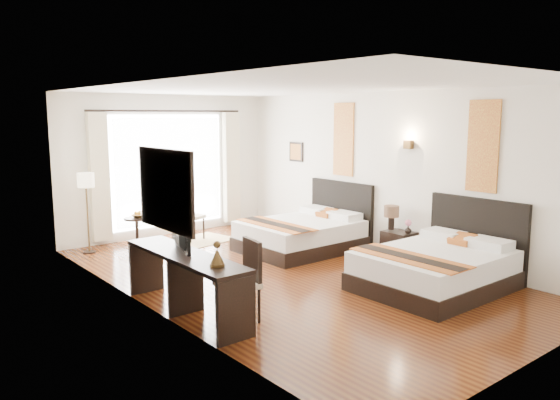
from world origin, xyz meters
TOP-DOWN VIEW (x-y plane):
  - floor at (0.00, 0.00)m, footprint 4.50×7.50m
  - ceiling at (0.00, 0.00)m, footprint 4.50×7.50m
  - wall_headboard at (2.25, 0.00)m, footprint 0.01×7.50m
  - wall_desk at (-2.25, 0.00)m, footprint 0.01×7.50m
  - wall_window at (0.00, 3.75)m, footprint 4.50×0.01m
  - wall_entry at (0.00, -3.75)m, footprint 4.50×0.01m
  - window_glass at (0.00, 3.73)m, footprint 2.40×0.02m
  - sheer_curtain at (0.00, 3.67)m, footprint 2.30×0.02m
  - drape_left at (-1.45, 3.63)m, footprint 0.35×0.14m
  - drape_right at (1.45, 3.63)m, footprint 0.35×0.14m
  - art_panel_near at (2.23, -1.78)m, footprint 0.03×0.50m
  - art_panel_far at (2.23, 1.06)m, footprint 0.03×0.50m
  - wall_sconce at (2.19, -0.47)m, footprint 0.10×0.14m
  - mirror_frame at (-2.22, -0.44)m, footprint 0.04×1.25m
  - mirror_glass at (-2.19, -0.44)m, footprint 0.01×1.12m
  - bed_near at (1.25, -1.78)m, footprint 2.10×1.64m
  - bed_far at (1.27, 1.06)m, footprint 2.07×1.61m
  - nightstand at (2.03, -0.47)m, footprint 0.40×0.50m
  - table_lamp at (2.00, -0.32)m, footprint 0.25×0.25m
  - vase at (2.02, -0.65)m, footprint 0.13×0.13m
  - console_desk at (-1.99, -0.44)m, footprint 0.50×2.20m
  - television at (-1.97, -0.17)m, footprint 0.36×0.83m
  - bronze_figurine at (-1.99, -1.16)m, footprint 0.22×0.22m
  - desk_chair at (-1.62, -1.03)m, footprint 0.51×0.51m
  - floor_lamp at (-1.83, 3.27)m, footprint 0.28×0.28m
  - side_table at (-0.94, 3.24)m, footprint 0.46×0.46m
  - fruit_bowl at (-0.92, 3.21)m, footprint 0.24×0.24m
  - window_chair at (0.03, 3.03)m, footprint 0.58×0.58m
  - jute_rug at (0.10, 2.83)m, footprint 1.48×1.13m

SIDE VIEW (x-z plane):
  - floor at x=0.00m, z-range -0.01..0.00m
  - jute_rug at x=0.10m, z-range 0.00..0.01m
  - nightstand at x=2.03m, z-range 0.00..0.48m
  - side_table at x=-0.94m, z-range 0.00..0.53m
  - desk_chair at x=-1.62m, z-range -0.19..0.77m
  - window_chair at x=0.03m, z-range -0.19..0.79m
  - bed_far at x=1.27m, z-range -0.28..0.89m
  - bed_near at x=1.25m, z-range -0.28..0.90m
  - console_desk at x=-1.99m, z-range 0.00..0.76m
  - fruit_bowl at x=-0.92m, z-range 0.53..0.59m
  - vase at x=2.02m, z-range 0.50..0.62m
  - table_lamp at x=2.00m, z-range 0.57..0.98m
  - bronze_figurine at x=-1.99m, z-range 0.76..1.01m
  - television at x=-1.97m, z-range 0.76..1.23m
  - floor_lamp at x=-1.83m, z-range 0.48..1.90m
  - drape_left at x=-1.45m, z-range 0.10..2.46m
  - drape_right at x=1.45m, z-range 0.10..2.46m
  - sheer_curtain at x=0.00m, z-range 0.25..2.35m
  - window_glass at x=0.00m, z-range 0.20..2.40m
  - wall_headboard at x=2.25m, z-range 0.00..2.80m
  - wall_desk at x=-2.25m, z-range 0.00..2.80m
  - wall_window at x=0.00m, z-range 0.00..2.80m
  - wall_entry at x=0.00m, z-range 0.00..2.80m
  - mirror_frame at x=-2.22m, z-range 1.08..2.02m
  - mirror_glass at x=-2.19m, z-range 1.14..1.96m
  - wall_sconce at x=2.19m, z-range 1.85..1.99m
  - art_panel_near at x=2.23m, z-range 1.27..2.62m
  - art_panel_far at x=2.23m, z-range 1.27..2.62m
  - ceiling at x=0.00m, z-range 2.78..2.80m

